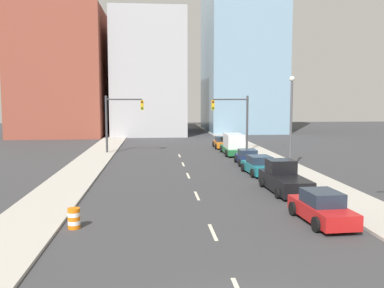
% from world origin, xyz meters
% --- Properties ---
extents(sidewalk_left, '(3.41, 89.97, 0.14)m').
position_xyz_m(sidewalk_left, '(-8.60, 44.98, 0.07)').
color(sidewalk_left, '#ADA89E').
rests_on(sidewalk_left, ground).
extents(sidewalk_right, '(3.41, 89.97, 0.14)m').
position_xyz_m(sidewalk_right, '(8.60, 44.98, 0.07)').
color(sidewalk_right, '#ADA89E').
rests_on(sidewalk_right, ground).
extents(lane_stripe_at_8m, '(0.16, 2.40, 0.01)m').
position_xyz_m(lane_stripe_at_8m, '(0.00, 8.14, 0.00)').
color(lane_stripe_at_8m, beige).
rests_on(lane_stripe_at_8m, ground).
extents(lane_stripe_at_15m, '(0.16, 2.40, 0.01)m').
position_xyz_m(lane_stripe_at_15m, '(0.00, 15.40, 0.00)').
color(lane_stripe_at_15m, beige).
rests_on(lane_stripe_at_15m, ground).
extents(lane_stripe_at_22m, '(0.16, 2.40, 0.01)m').
position_xyz_m(lane_stripe_at_22m, '(0.00, 22.40, 0.00)').
color(lane_stripe_at_22m, beige).
rests_on(lane_stripe_at_22m, ground).
extents(lane_stripe_at_28m, '(0.16, 2.40, 0.01)m').
position_xyz_m(lane_stripe_at_28m, '(0.00, 28.29, 0.00)').
color(lane_stripe_at_28m, beige).
rests_on(lane_stripe_at_28m, ground).
extents(lane_stripe_at_34m, '(0.16, 2.40, 0.01)m').
position_xyz_m(lane_stripe_at_34m, '(0.00, 34.26, 0.00)').
color(lane_stripe_at_34m, beige).
rests_on(lane_stripe_at_34m, ground).
extents(building_brick_left, '(14.00, 16.00, 20.13)m').
position_xyz_m(building_brick_left, '(-17.61, 61.78, 10.06)').
color(building_brick_left, brown).
rests_on(building_brick_left, ground).
extents(building_office_center, '(12.00, 20.00, 20.17)m').
position_xyz_m(building_office_center, '(-3.50, 65.78, 10.09)').
color(building_office_center, '#A8A8AD').
rests_on(building_office_center, ground).
extents(building_glass_right, '(13.00, 20.00, 37.13)m').
position_xyz_m(building_glass_right, '(13.59, 69.78, 18.57)').
color(building_glass_right, '#7A9EB7').
rests_on(building_glass_right, ground).
extents(traffic_signal_left, '(4.16, 0.35, 6.30)m').
position_xyz_m(traffic_signal_left, '(-6.63, 36.75, 4.07)').
color(traffic_signal_left, '#38383D').
rests_on(traffic_signal_left, ground).
extents(traffic_signal_right, '(4.16, 0.35, 6.30)m').
position_xyz_m(traffic_signal_right, '(6.57, 36.75, 4.07)').
color(traffic_signal_right, '#38383D').
rests_on(traffic_signal_right, ground).
extents(traffic_barrel, '(0.56, 0.56, 0.95)m').
position_xyz_m(traffic_barrel, '(-6.25, 9.23, 0.47)').
color(traffic_barrel, orange).
rests_on(traffic_barrel, ground).
extents(street_lamp, '(0.44, 0.44, 7.82)m').
position_xyz_m(street_lamp, '(8.83, 24.70, 4.56)').
color(street_lamp, '#4C4C51').
rests_on(street_lamp, ground).
extents(sedan_red, '(2.19, 4.57, 1.55)m').
position_xyz_m(sedan_red, '(5.40, 9.18, 0.70)').
color(sedan_red, red).
rests_on(sedan_red, ground).
extents(pickup_truck_black, '(2.33, 5.54, 1.97)m').
position_xyz_m(pickup_truck_black, '(5.67, 16.14, 0.80)').
color(pickup_truck_black, black).
rests_on(pickup_truck_black, ground).
extents(sedan_teal, '(2.36, 4.59, 1.46)m').
position_xyz_m(sedan_teal, '(5.68, 22.59, 0.67)').
color(sedan_teal, '#196B75').
rests_on(sedan_teal, ground).
extents(sedan_navy, '(2.15, 4.28, 1.37)m').
position_xyz_m(sedan_navy, '(5.83, 27.72, 0.63)').
color(sedan_navy, '#141E47').
rests_on(sedan_navy, ground).
extents(box_truck_green, '(2.37, 6.20, 2.23)m').
position_xyz_m(box_truck_green, '(5.84, 34.75, 1.06)').
color(box_truck_green, '#1E6033').
rests_on(box_truck_green, ground).
extents(sedan_orange, '(2.25, 4.38, 1.40)m').
position_xyz_m(sedan_orange, '(5.67, 41.08, 0.65)').
color(sedan_orange, orange).
rests_on(sedan_orange, ground).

